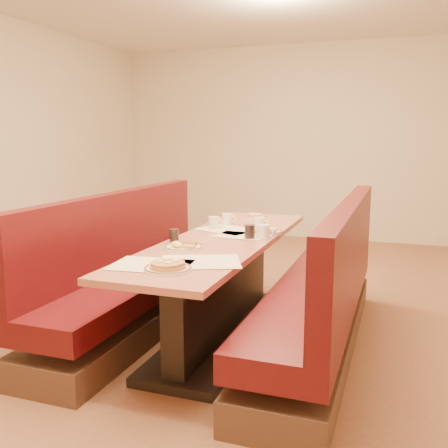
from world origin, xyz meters
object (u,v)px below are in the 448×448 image
(booth_right, at_px, (323,300))
(coffee_mug_d, at_px, (227,219))
(coffee_mug_b, at_px, (214,222))
(coffee_mug_c, at_px, (260,223))
(booth_left, at_px, (136,280))
(soda_tumbler_near, at_px, (174,235))
(coffee_mug_a, at_px, (264,232))
(soda_tumbler_mid, at_px, (250,232))
(diner_table, at_px, (223,288))
(eggs_plate, at_px, (183,246))
(pancake_plate, at_px, (168,267))

(booth_right, height_order, coffee_mug_d, booth_right)
(coffee_mug_b, bearing_deg, coffee_mug_c, 11.38)
(booth_right, bearing_deg, booth_left, 180.00)
(coffee_mug_b, bearing_deg, soda_tumbler_near, -99.18)
(coffee_mug_a, relative_size, coffee_mug_b, 1.06)
(booth_left, height_order, soda_tumbler_mid, booth_left)
(booth_right, height_order, soda_tumbler_mid, booth_right)
(diner_table, bearing_deg, coffee_mug_c, 69.03)
(booth_left, height_order, eggs_plate, booth_left)
(booth_left, distance_m, coffee_mug_d, 0.91)
(eggs_plate, xyz_separation_m, soda_tumbler_near, (-0.15, 0.19, 0.03))
(soda_tumbler_mid, bearing_deg, pancake_plate, -99.49)
(pancake_plate, xyz_separation_m, coffee_mug_d, (-0.19, 1.52, 0.03))
(pancake_plate, distance_m, soda_tumbler_mid, 1.01)
(booth_right, bearing_deg, eggs_plate, -153.75)
(diner_table, xyz_separation_m, booth_right, (0.73, 0.00, -0.01))
(coffee_mug_b, distance_m, soda_tumbler_mid, 0.49)
(eggs_plate, bearing_deg, coffee_mug_c, 71.20)
(booth_left, relative_size, eggs_plate, 9.71)
(coffee_mug_a, xyz_separation_m, soda_tumbler_mid, (-0.09, -0.04, -0.00))
(pancake_plate, height_order, coffee_mug_a, coffee_mug_a)
(diner_table, bearing_deg, soda_tumbler_mid, 11.54)
(diner_table, relative_size, coffee_mug_b, 19.93)
(eggs_plate, bearing_deg, soda_tumbler_near, 128.87)
(coffee_mug_c, bearing_deg, soda_tumbler_mid, -64.43)
(coffee_mug_d, bearing_deg, booth_right, -36.02)
(eggs_plate, height_order, coffee_mug_b, coffee_mug_b)
(diner_table, height_order, booth_left, booth_left)
(booth_right, distance_m, coffee_mug_c, 0.83)
(coffee_mug_a, relative_size, coffee_mug_d, 1.09)
(eggs_plate, distance_m, coffee_mug_b, 0.77)
(coffee_mug_b, distance_m, soda_tumbler_near, 0.58)
(booth_left, relative_size, booth_right, 1.00)
(coffee_mug_c, bearing_deg, coffee_mug_a, -48.99)
(coffee_mug_a, height_order, coffee_mug_c, coffee_mug_a)
(booth_left, xyz_separation_m, soda_tumbler_mid, (0.92, 0.04, 0.44))
(coffee_mug_c, bearing_deg, pancake_plate, -74.39)
(coffee_mug_c, bearing_deg, soda_tumbler_near, -102.71)
(coffee_mug_b, bearing_deg, soda_tumbler_mid, -39.14)
(coffee_mug_d, relative_size, soda_tumbler_mid, 1.18)
(coffee_mug_a, xyz_separation_m, coffee_mug_b, (-0.48, 0.26, -0.00))
(pancake_plate, relative_size, eggs_plate, 1.03)
(coffee_mug_b, bearing_deg, eggs_plate, -85.69)
(soda_tumbler_near, bearing_deg, soda_tumbler_mid, 29.97)
(pancake_plate, height_order, soda_tumbler_mid, soda_tumbler_mid)
(pancake_plate, distance_m, coffee_mug_b, 1.32)
(coffee_mug_d, bearing_deg, coffee_mug_c, -27.31)
(diner_table, relative_size, booth_right, 1.00)
(pancake_plate, distance_m, coffee_mug_c, 1.38)
(coffee_mug_d, bearing_deg, eggs_plate, -91.81)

